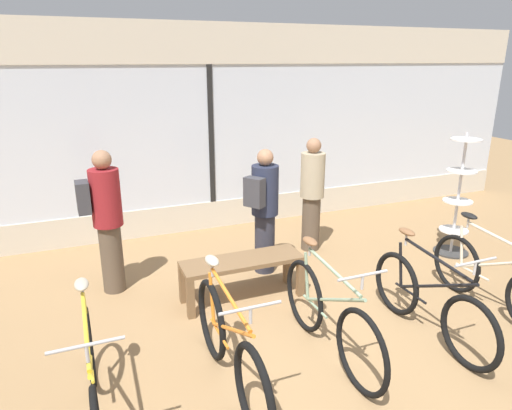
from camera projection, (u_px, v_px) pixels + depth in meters
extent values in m
plane|color=#99754C|center=(322.00, 348.00, 4.42)|extent=(24.00, 24.00, 0.00)
cube|color=beige|center=(213.00, 214.00, 7.55)|extent=(12.00, 0.08, 0.45)
cube|color=silver|center=(211.00, 136.00, 7.15)|extent=(12.00, 0.04, 2.15)
cube|color=beige|center=(208.00, 43.00, 6.73)|extent=(12.00, 0.08, 0.60)
cube|color=black|center=(211.00, 136.00, 7.12)|extent=(0.08, 0.02, 2.15)
torus|color=black|center=(90.00, 347.00, 3.88)|extent=(0.05, 0.68, 0.68)
cylinder|color=gold|center=(90.00, 363.00, 3.29)|extent=(0.03, 1.01, 0.51)
cylinder|color=gold|center=(87.00, 324.00, 3.77)|extent=(0.03, 0.11, 0.49)
cylinder|color=gold|center=(86.00, 328.00, 3.24)|extent=(0.03, 0.94, 0.10)
cylinder|color=gold|center=(91.00, 364.00, 3.66)|extent=(0.03, 0.49, 0.03)
cylinder|color=#B2B2B7|center=(83.00, 293.00, 3.64)|extent=(0.02, 0.02, 0.14)
ellipsoid|color=#B2A893|center=(81.00, 284.00, 3.61)|extent=(0.11, 0.22, 0.06)
cylinder|color=#B2B2B7|center=(87.00, 354.00, 2.80)|extent=(0.02, 0.02, 0.12)
cylinder|color=#ADADB2|center=(86.00, 345.00, 2.78)|extent=(0.46, 0.02, 0.02)
torus|color=black|center=(211.00, 319.00, 4.23)|extent=(0.06, 0.75, 0.75)
torus|color=black|center=(254.00, 394.00, 3.29)|extent=(0.06, 0.75, 0.75)
cylinder|color=orange|center=(231.00, 329.00, 3.65)|extent=(0.03, 1.00, 0.51)
cylinder|color=orange|center=(212.00, 298.00, 4.12)|extent=(0.03, 0.11, 0.49)
cylinder|color=orange|center=(229.00, 297.00, 3.59)|extent=(0.03, 0.93, 0.10)
cylinder|color=orange|center=(219.00, 333.00, 4.01)|extent=(0.03, 0.48, 0.03)
cylinder|color=#B2B2B7|center=(212.00, 269.00, 3.99)|extent=(0.02, 0.02, 0.14)
ellipsoid|color=#B2A893|center=(212.00, 261.00, 3.96)|extent=(0.11, 0.22, 0.06)
cylinder|color=#B2B2B7|center=(251.00, 316.00, 3.15)|extent=(0.02, 0.02, 0.12)
cylinder|color=#ADADB2|center=(251.00, 308.00, 3.13)|extent=(0.46, 0.02, 0.02)
torus|color=black|center=(304.00, 296.00, 4.66)|extent=(0.05, 0.74, 0.74)
torus|color=black|center=(361.00, 352.00, 3.76)|extent=(0.05, 0.74, 0.74)
cylinder|color=gray|center=(333.00, 300.00, 4.10)|extent=(0.03, 0.95, 0.51)
cylinder|color=gray|center=(306.00, 276.00, 4.55)|extent=(0.03, 0.11, 0.49)
cylinder|color=gray|center=(333.00, 271.00, 4.04)|extent=(0.03, 0.88, 0.10)
cylinder|color=gray|center=(315.00, 306.00, 4.46)|extent=(0.03, 0.46, 0.03)
cylinder|color=#B2B2B7|center=(310.00, 249.00, 4.42)|extent=(0.02, 0.02, 0.14)
ellipsoid|color=brown|center=(310.00, 241.00, 4.40)|extent=(0.11, 0.22, 0.06)
cylinder|color=#B2B2B7|center=(362.00, 282.00, 3.63)|extent=(0.02, 0.02, 0.12)
cylinder|color=#ADADB2|center=(363.00, 276.00, 3.61)|extent=(0.46, 0.02, 0.02)
torus|color=black|center=(396.00, 283.00, 4.96)|extent=(0.06, 0.69, 0.69)
torus|color=black|center=(470.00, 333.00, 4.06)|extent=(0.06, 0.69, 0.69)
cylinder|color=black|center=(435.00, 286.00, 4.40)|extent=(0.03, 0.96, 0.51)
cylinder|color=black|center=(401.00, 265.00, 4.85)|extent=(0.03, 0.11, 0.49)
cylinder|color=black|center=(436.00, 259.00, 4.34)|extent=(0.03, 0.89, 0.10)
cylinder|color=black|center=(410.00, 293.00, 4.76)|extent=(0.03, 0.46, 0.03)
cylinder|color=#B2B2B7|center=(406.00, 239.00, 4.72)|extent=(0.02, 0.02, 0.14)
ellipsoid|color=brown|center=(407.00, 232.00, 4.70)|extent=(0.11, 0.22, 0.06)
cylinder|color=#B2B2B7|center=(475.00, 268.00, 3.93)|extent=(0.02, 0.02, 0.12)
cylinder|color=#ADADB2|center=(476.00, 262.00, 3.91)|extent=(0.46, 0.02, 0.02)
torus|color=black|center=(456.00, 264.00, 5.43)|extent=(0.05, 0.70, 0.70)
cylinder|color=beige|center=(499.00, 264.00, 4.86)|extent=(0.03, 0.97, 0.51)
cylinder|color=beige|center=(462.00, 246.00, 5.32)|extent=(0.03, 0.11, 0.49)
cylinder|color=beige|center=(501.00, 239.00, 4.81)|extent=(0.03, 0.90, 0.10)
cylinder|color=beige|center=(472.00, 272.00, 5.22)|extent=(0.03, 0.47, 0.03)
cylinder|color=#B2B2B7|center=(468.00, 222.00, 5.19)|extent=(0.02, 0.02, 0.14)
ellipsoid|color=black|center=(469.00, 216.00, 5.17)|extent=(0.11, 0.22, 0.06)
cylinder|color=#333333|center=(450.00, 252.00, 6.60)|extent=(0.48, 0.48, 0.03)
cylinder|color=silver|center=(459.00, 195.00, 6.34)|extent=(0.04, 0.04, 1.75)
cylinder|color=white|center=(454.00, 230.00, 6.50)|extent=(0.40, 0.40, 0.02)
cylinder|color=white|center=(458.00, 201.00, 6.36)|extent=(0.40, 0.40, 0.02)
cylinder|color=white|center=(462.00, 171.00, 6.23)|extent=(0.40, 0.40, 0.02)
cylinder|color=white|center=(466.00, 139.00, 6.10)|extent=(0.40, 0.40, 0.02)
cube|color=brown|center=(242.00, 261.00, 5.20)|extent=(1.40, 0.44, 0.05)
cube|color=brown|center=(191.00, 299.00, 4.88)|extent=(0.08, 0.08, 0.45)
cube|color=brown|center=(300.00, 278.00, 5.35)|extent=(0.08, 0.08, 0.45)
cube|color=brown|center=(183.00, 284.00, 5.20)|extent=(0.08, 0.08, 0.45)
cube|color=brown|center=(287.00, 265.00, 5.67)|extent=(0.08, 0.08, 0.45)
cylinder|color=brown|center=(311.00, 223.00, 6.62)|extent=(0.34, 0.34, 0.80)
cylinder|color=tan|center=(313.00, 175.00, 6.40)|extent=(0.45, 0.45, 0.63)
sphere|color=#9E7051|center=(314.00, 145.00, 6.27)|extent=(0.21, 0.21, 0.21)
cylinder|color=brown|center=(112.00, 258.00, 5.42)|extent=(0.27, 0.27, 0.84)
cylinder|color=maroon|center=(106.00, 198.00, 5.19)|extent=(0.35, 0.35, 0.66)
sphere|color=#9E7051|center=(102.00, 160.00, 5.05)|extent=(0.22, 0.22, 0.22)
cube|color=#38383D|center=(83.00, 197.00, 5.09)|extent=(0.15, 0.25, 0.36)
cylinder|color=#2D2D38|center=(265.00, 243.00, 5.93)|extent=(0.36, 0.36, 0.79)
cylinder|color=#23283D|center=(265.00, 190.00, 5.71)|extent=(0.47, 0.47, 0.63)
sphere|color=#9E7051|center=(265.00, 157.00, 5.58)|extent=(0.21, 0.21, 0.21)
cube|color=#38383D|center=(254.00, 192.00, 5.51)|extent=(0.25, 0.28, 0.36)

